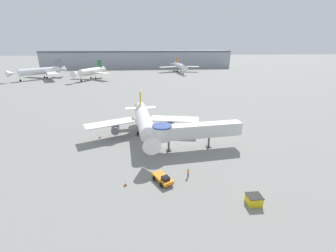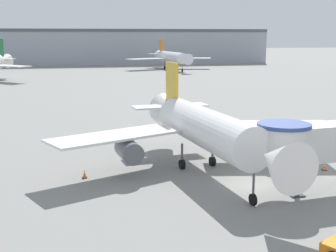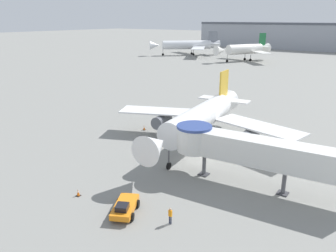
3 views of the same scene
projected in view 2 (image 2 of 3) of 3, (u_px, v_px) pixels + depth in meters
ground_plane at (249, 186)px, 39.30m from camera, size 800.00×800.00×0.00m
main_airplane at (204, 129)px, 42.74m from camera, size 28.61×26.44×9.65m
traffic_cone_port_wing at (84, 174)px, 41.53m from camera, size 0.46×0.46×0.76m
traffic_cone_starboard_wing at (324, 167)px, 43.89m from camera, size 0.43×0.43×0.72m
background_jet_orange_tail at (171, 57)px, 171.75m from camera, size 33.02×34.61×10.51m
terminal_building at (74, 47)px, 203.35m from camera, size 169.09×25.18×15.10m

